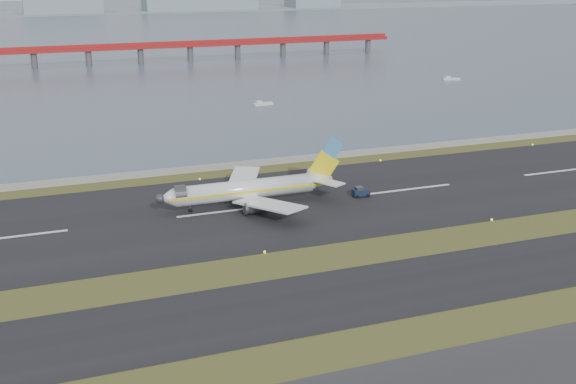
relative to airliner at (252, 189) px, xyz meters
name	(u,v)px	position (x,y,z in m)	size (l,w,h in m)	color
ground	(280,271)	(-5.62, -31.84, -3.46)	(1000.00, 1000.00, 0.00)	#384819
taxiway_strip	(308,303)	(-5.62, -43.84, -3.41)	(1000.00, 18.00, 0.10)	black
runway_strip	(228,211)	(-5.62, -1.84, -3.41)	(1000.00, 45.00, 0.10)	black
seawall	(192,169)	(-5.62, 28.16, -2.96)	(1000.00, 2.50, 1.00)	gray
bay_water	(65,28)	(-5.62, 428.16, -3.46)	(1400.00, 800.00, 1.30)	#4D5C6E
red_pier	(140,48)	(14.38, 218.16, 3.82)	(260.00, 5.00, 10.20)	maroon
far_shoreline	(67,6)	(8.00, 588.16, 2.61)	(1400.00, 80.00, 60.50)	gray
airliner	(252,189)	(0.00, 0.00, 0.00)	(38.52, 32.89, 12.80)	white
pushback_tug	(361,192)	(22.67, -2.62, -2.39)	(3.52, 2.19, 2.20)	#131F34
workboat_near	(262,104)	(35.17, 98.54, -2.93)	(7.13, 3.23, 1.67)	silver
workboat_far	(451,79)	(124.56, 122.72, -2.93)	(7.21, 3.97, 1.67)	silver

